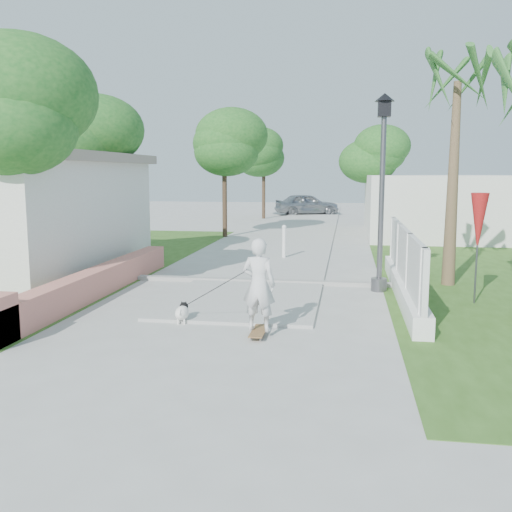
% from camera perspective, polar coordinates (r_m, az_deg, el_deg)
% --- Properties ---
extents(ground, '(90.00, 90.00, 0.00)m').
position_cam_1_polar(ground, '(8.42, -6.24, -10.44)').
color(ground, '#B7B7B2').
rests_on(ground, ground).
extents(path_strip, '(3.20, 36.00, 0.06)m').
position_cam_1_polar(path_strip, '(27.89, 4.67, 2.79)').
color(path_strip, '#B7B7B2').
rests_on(path_strip, ground).
extents(curb, '(6.50, 0.25, 0.10)m').
position_cam_1_polar(curb, '(14.10, 0.20, -2.52)').
color(curb, '#999993').
rests_on(curb, ground).
extents(grass_left, '(8.00, 20.00, 0.01)m').
position_cam_1_polar(grass_left, '(18.35, -20.89, -0.69)').
color(grass_left, '#34591C').
rests_on(grass_left, ground).
extents(pink_wall, '(0.45, 8.20, 0.80)m').
position_cam_1_polar(pink_wall, '(12.71, -16.45, -2.86)').
color(pink_wall, tan).
rests_on(pink_wall, ground).
extents(lattice_fence, '(0.35, 7.00, 1.50)m').
position_cam_1_polar(lattice_fence, '(12.93, 14.56, -1.56)').
color(lattice_fence, white).
rests_on(lattice_fence, ground).
extents(building_right, '(6.00, 8.00, 2.60)m').
position_cam_1_polar(building_right, '(26.01, 17.69, 4.83)').
color(building_right, silver).
rests_on(building_right, ground).
extents(street_lamp, '(0.44, 0.44, 4.44)m').
position_cam_1_polar(street_lamp, '(13.21, 12.49, 6.93)').
color(street_lamp, '#59595E').
rests_on(street_lamp, ground).
extents(bollard, '(0.14, 0.14, 1.09)m').
position_cam_1_polar(bollard, '(17.91, 2.82, 1.51)').
color(bollard, white).
rests_on(bollard, ground).
extents(patio_umbrella, '(0.36, 0.36, 2.30)m').
position_cam_1_polar(patio_umbrella, '(12.51, 21.37, 3.09)').
color(patio_umbrella, '#59595E').
rests_on(patio_umbrella, ground).
extents(tree_left_near, '(3.60, 3.60, 5.28)m').
position_cam_1_polar(tree_left_near, '(12.60, -23.25, 12.76)').
color(tree_left_near, '#4C3826').
rests_on(tree_left_near, ground).
extents(tree_left_mid, '(3.20, 3.20, 4.85)m').
position_cam_1_polar(tree_left_mid, '(17.89, -16.41, 10.53)').
color(tree_left_mid, '#4C3826').
rests_on(tree_left_mid, ground).
extents(tree_path_left, '(3.40, 3.40, 5.23)m').
position_cam_1_polar(tree_path_left, '(24.24, -3.16, 10.94)').
color(tree_path_left, '#4C3826').
rests_on(tree_path_left, ground).
extents(tree_path_right, '(3.00, 3.00, 4.79)m').
position_cam_1_polar(tree_path_right, '(27.70, 11.51, 9.79)').
color(tree_path_right, '#4C3826').
rests_on(tree_path_right, ground).
extents(tree_path_far, '(3.20, 3.20, 5.17)m').
position_cam_1_polar(tree_path_far, '(34.04, 0.81, 10.19)').
color(tree_path_far, '#4C3826').
rests_on(tree_path_far, ground).
extents(palm_far, '(1.80, 1.80, 5.30)m').
position_cam_1_polar(palm_far, '(14.50, 19.47, 14.92)').
color(palm_far, brown).
rests_on(palm_far, ground).
extents(skateboarder, '(1.81, 1.20, 1.65)m').
position_cam_1_polar(skateboarder, '(9.82, -2.95, -3.26)').
color(skateboarder, brown).
rests_on(skateboarder, ground).
extents(dog, '(0.28, 0.54, 0.37)m').
position_cam_1_polar(dog, '(10.48, -7.37, -5.57)').
color(dog, white).
rests_on(dog, ground).
extents(parked_car, '(4.40, 2.90, 1.39)m').
position_cam_1_polar(parked_car, '(37.27, 5.11, 5.19)').
color(parked_car, '#AEB1B6').
rests_on(parked_car, ground).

